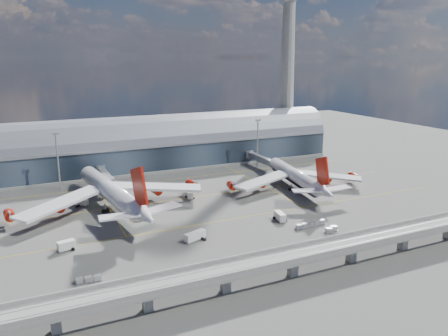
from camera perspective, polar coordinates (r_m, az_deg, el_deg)
name	(u,v)px	position (r m, az deg, el deg)	size (l,w,h in m)	color
ground	(212,212)	(167.31, -1.55, -5.76)	(500.00, 500.00, 0.00)	#474744
taxi_lines	(192,196)	(186.74, -4.23, -3.64)	(200.00, 80.12, 0.01)	gold
terminal	(154,146)	(235.49, -9.09, 2.83)	(200.00, 30.00, 28.00)	#1B242E
control_tower	(287,67)	(270.84, 8.26, 12.93)	(19.00, 19.00, 103.00)	gray
guideway	(293,257)	(120.57, 9.03, -11.46)	(220.00, 8.50, 7.20)	gray
floodlight_mast_left	(58,160)	(204.63, -20.89, 1.00)	(3.00, 0.70, 25.70)	gray
floodlight_mast_right	(258,142)	(232.85, 4.41, 3.42)	(3.00, 0.70, 25.70)	gray
airliner_left	(112,192)	(173.29, -14.43, -3.10)	(75.42, 79.33, 24.18)	white
airliner_right	(296,177)	(197.47, 9.39, -1.17)	(62.38, 65.26, 20.77)	white
jet_bridge_left	(105,175)	(206.79, -15.31, -0.85)	(4.40, 28.00, 7.25)	gray
jet_bridge_right	(261,159)	(231.33, 4.82, 1.20)	(4.40, 32.00, 7.25)	gray
service_truck_1	(66,245)	(143.58, -19.91, -9.50)	(5.53, 3.42, 2.98)	silver
service_truck_2	(195,236)	(142.37, -3.80, -8.85)	(8.06, 4.82, 2.82)	silver
service_truck_3	(280,216)	(159.77, 7.32, -6.29)	(3.25, 6.39, 2.95)	silver
service_truck_4	(190,195)	(183.14, -4.50, -3.56)	(3.03, 4.93, 2.66)	silver
service_truck_5	(81,202)	(182.93, -18.16, -4.28)	(5.47, 5.13, 2.63)	silver
cargo_train_0	(88,279)	(123.23, -17.29, -13.72)	(6.74, 1.97, 1.49)	gray
cargo_train_1	(310,224)	(155.97, 11.22, -7.23)	(12.32, 2.28, 1.63)	gray
cargo_train_2	(331,230)	(152.78, 13.83, -7.82)	(5.46, 3.05, 1.77)	gray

